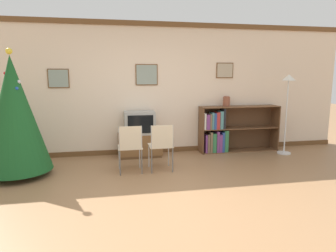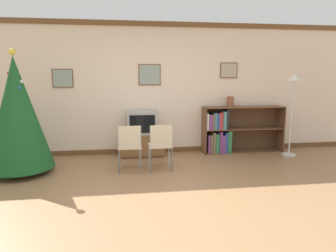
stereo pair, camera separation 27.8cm
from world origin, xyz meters
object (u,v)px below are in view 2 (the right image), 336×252
bookshelf (229,131)px  vase (230,101)px  folding_chair_left (130,145)px  christmas_tree (17,113)px  standing_lamp (293,94)px  tv_console (142,145)px  folding_chair_right (161,144)px  television (142,122)px

bookshelf → vase: (0.02, 0.04, 0.63)m
folding_chair_left → vase: size_ratio=3.82×
christmas_tree → vase: size_ratio=9.54×
bookshelf → standing_lamp: 1.47m
tv_console → vase: 2.06m
folding_chair_left → folding_chair_right: (0.53, 0.00, 0.00)m
bookshelf → christmas_tree: bearing=-167.5°
tv_console → vase: bearing=2.6°
television → christmas_tree: bearing=-158.5°
bookshelf → standing_lamp: size_ratio=1.05×
folding_chair_left → bookshelf: 2.38m
christmas_tree → bookshelf: size_ratio=1.18×
christmas_tree → folding_chair_right: (2.33, -0.21, -0.55)m
tv_console → standing_lamp: (3.01, -0.37, 1.03)m
tv_console → vase: size_ratio=4.06×
christmas_tree → folding_chair_left: christmas_tree is taller
television → folding_chair_left: size_ratio=0.74×
tv_console → vase: (1.87, 0.08, 0.85)m
tv_console → folding_chair_right: (0.26, -1.03, 0.24)m
folding_chair_left → vase: vase is taller
tv_console → television: size_ratio=1.44×
christmas_tree → tv_console: bearing=21.6°
tv_console → bookshelf: (1.86, 0.05, 0.22)m
christmas_tree → folding_chair_right: size_ratio=2.50×
tv_console → television: 0.46m
folding_chair_right → standing_lamp: (2.75, 0.66, 0.79)m
vase → standing_lamp: 1.24m
tv_console → folding_chair_right: 1.09m
folding_chair_left → standing_lamp: (3.27, 0.66, 0.79)m
television → vase: 1.91m
christmas_tree → television: bearing=21.5°
folding_chair_left → bookshelf: (2.12, 1.08, -0.02)m
folding_chair_right → bookshelf: bearing=34.2°
vase → standing_lamp: (1.14, -0.46, 0.18)m
christmas_tree → folding_chair_left: (1.81, -0.21, -0.55)m
television → standing_lamp: 3.08m
television → folding_chair_right: 1.09m
christmas_tree → standing_lamp: (5.08, 0.44, 0.25)m
television → tv_console: bearing=90.0°
folding_chair_left → standing_lamp: standing_lamp is taller
tv_console → folding_chair_left: bearing=-104.3°
folding_chair_left → folding_chair_right: 0.53m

